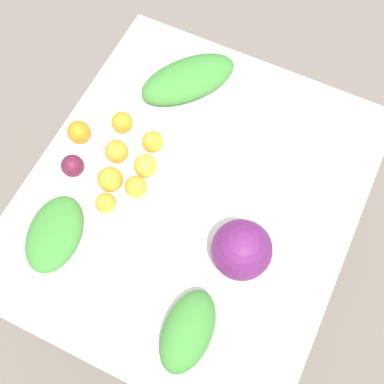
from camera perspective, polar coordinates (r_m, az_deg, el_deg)
ground_plane at (r=2.40m, az=0.00°, el=-7.91°), size 8.00×8.00×0.00m
dining_table at (r=1.78m, az=0.00°, el=-1.67°), size 1.17×1.01×0.76m
cabbage_purple at (r=1.53m, az=5.32°, el=-6.16°), size 0.18×0.18×0.18m
greens_bunch_chard at (r=1.65m, az=-14.48°, el=-4.32°), size 0.28×0.21×0.07m
greens_bunch_scallion at (r=1.51m, az=-0.45°, el=-14.60°), size 0.25×0.15×0.09m
greens_bunch_beet_tops at (r=1.86m, az=-0.40°, el=11.96°), size 0.37×0.34×0.10m
beet_root at (r=1.73m, az=-12.64°, el=2.75°), size 0.07×0.07×0.07m
orange_0 at (r=1.70m, az=-4.98°, el=2.82°), size 0.08×0.08×0.08m
orange_1 at (r=1.74m, az=-4.22°, el=5.38°), size 0.07×0.07×0.07m
orange_2 at (r=1.73m, az=-8.05°, el=4.31°), size 0.08×0.08×0.08m
orange_3 at (r=1.79m, az=-11.98°, el=6.27°), size 0.08×0.08×0.08m
orange_4 at (r=1.68m, az=-8.74°, el=1.33°), size 0.08×0.08×0.08m
orange_5 at (r=1.67m, az=-6.01°, el=0.55°), size 0.07×0.07×0.07m
orange_6 at (r=1.79m, az=-7.47°, el=7.38°), size 0.07×0.07×0.07m
orange_7 at (r=1.66m, az=-9.22°, el=-1.18°), size 0.06×0.06×0.06m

